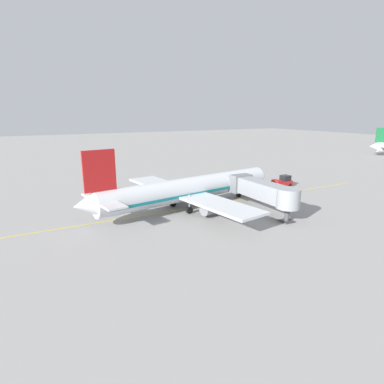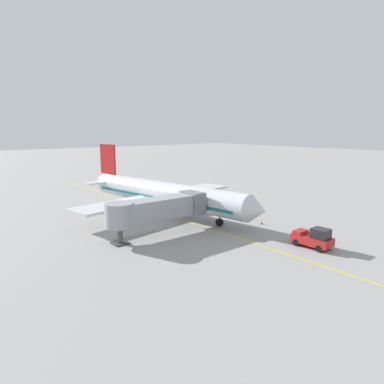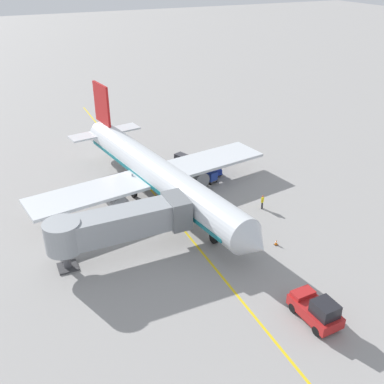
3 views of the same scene
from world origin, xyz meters
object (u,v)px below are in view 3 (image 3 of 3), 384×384
at_px(baggage_cart_front, 209,175).
at_px(jet_bridge, 120,224).
at_px(baggage_cart_second_in_train, 196,167).
at_px(pushback_tractor, 317,310).
at_px(baggage_tug_lead, 214,170).
at_px(ground_crew_wing_walker, 262,201).
at_px(baggage_cart_third_in_train, 182,159).
at_px(safety_cone_nose_left, 276,242).
at_px(parked_airliner, 157,174).

bearing_deg(baggage_cart_front, jet_bridge, 35.62).
bearing_deg(baggage_cart_second_in_train, jet_bridge, 43.20).
relative_size(jet_bridge, baggage_cart_second_in_train, 4.65).
xyz_separation_m(pushback_tractor, baggage_cart_second_in_train, (-3.03, -28.66, -0.15)).
distance_m(baggage_tug_lead, baggage_cart_front, 2.30).
height_order(pushback_tractor, baggage_cart_second_in_train, pushback_tractor).
bearing_deg(jet_bridge, baggage_tug_lead, -143.25).
bearing_deg(ground_crew_wing_walker, baggage_cart_front, -73.88).
bearing_deg(baggage_cart_front, baggage_cart_second_in_train, -84.32).
distance_m(baggage_cart_front, ground_crew_wing_walker, 9.09).
bearing_deg(baggage_cart_front, pushback_tractor, 82.61).
distance_m(baggage_cart_third_in_train, safety_cone_nose_left, 21.65).
xyz_separation_m(baggage_cart_second_in_train, ground_crew_wing_walker, (-2.82, 11.72, 0.00)).
distance_m(parked_airliner, baggage_tug_lead, 9.83).
xyz_separation_m(baggage_tug_lead, baggage_cart_second_in_train, (1.89, -1.35, 0.24)).
bearing_deg(jet_bridge, ground_crew_wing_walker, -174.06).
height_order(pushback_tractor, safety_cone_nose_left, pushback_tractor).
xyz_separation_m(ground_crew_wing_walker, safety_cone_nose_left, (2.68, 6.83, -0.66)).
xyz_separation_m(pushback_tractor, baggage_cart_front, (-3.33, -25.67, -0.15)).
height_order(pushback_tractor, ground_crew_wing_walker, pushback_tractor).
relative_size(baggage_cart_front, safety_cone_nose_left, 5.02).
height_order(parked_airliner, ground_crew_wing_walker, parked_airliner).
bearing_deg(parked_airliner, safety_cone_nose_left, 117.07).
xyz_separation_m(parked_airliner, jet_bridge, (7.21, 9.28, 0.27)).
distance_m(parked_airliner, baggage_cart_front, 7.90).
height_order(pushback_tractor, baggage_cart_third_in_train, pushback_tractor).
xyz_separation_m(jet_bridge, baggage_tug_lead, (-16.28, -12.16, -2.74)).
relative_size(baggage_cart_third_in_train, ground_crew_wing_walker, 1.75).
bearing_deg(safety_cone_nose_left, baggage_cart_second_in_train, -89.57).
bearing_deg(pushback_tractor, baggage_cart_front, -97.39).
height_order(jet_bridge, safety_cone_nose_left, jet_bridge).
distance_m(parked_airliner, baggage_cart_second_in_train, 8.62).
bearing_deg(safety_cone_nose_left, baggage_tug_lead, -95.82).
distance_m(baggage_tug_lead, safety_cone_nose_left, 17.29).
relative_size(parked_airliner, jet_bridge, 2.71).
relative_size(jet_bridge, baggage_cart_third_in_train, 4.65).
relative_size(ground_crew_wing_walker, safety_cone_nose_left, 2.86).
bearing_deg(pushback_tractor, jet_bridge, -53.17).
height_order(jet_bridge, baggage_cart_third_in_train, jet_bridge).
height_order(baggage_cart_second_in_train, baggage_cart_third_in_train, same).
distance_m(jet_bridge, pushback_tractor, 19.08).
height_order(baggage_tug_lead, baggage_cart_third_in_train, baggage_tug_lead).
height_order(baggage_cart_third_in_train, safety_cone_nose_left, baggage_cart_third_in_train).
height_order(baggage_tug_lead, baggage_cart_front, baggage_tug_lead).
bearing_deg(safety_cone_nose_left, baggage_cart_third_in_train, -87.78).
bearing_deg(baggage_cart_second_in_train, pushback_tractor, 83.96).
bearing_deg(baggage_cart_second_in_train, ground_crew_wing_walker, 103.53).
distance_m(baggage_cart_third_in_train, ground_crew_wing_walker, 15.21).
relative_size(baggage_cart_third_in_train, safety_cone_nose_left, 5.02).
bearing_deg(baggage_tug_lead, baggage_cart_third_in_train, -59.67).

